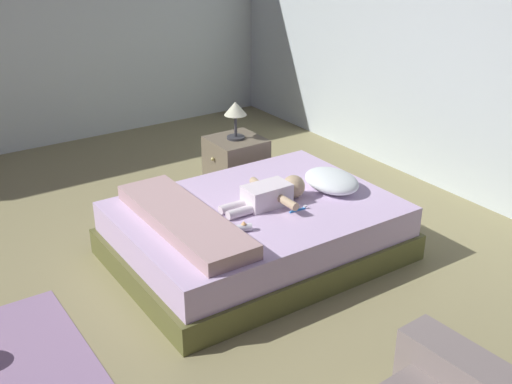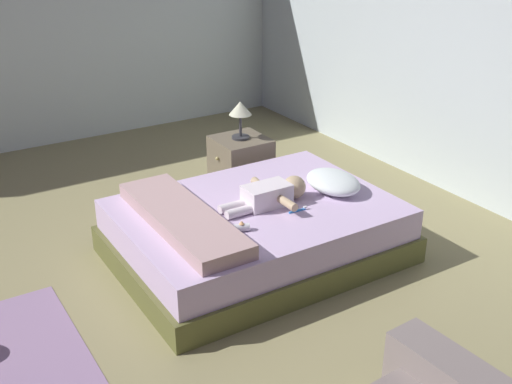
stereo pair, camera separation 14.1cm
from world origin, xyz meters
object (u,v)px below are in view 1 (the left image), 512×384
toothbrush (299,209)px  pillow (332,181)px  baby (272,194)px  nightstand (236,165)px  baby_bottle (244,227)px  bed (256,231)px  lamp (235,112)px

toothbrush → pillow: bearing=109.9°
baby → toothbrush: baby is taller
baby → nightstand: size_ratio=1.35×
pillow → baby_bottle: bearing=-77.9°
pillow → baby: (-0.05, -0.50, 0.00)m
pillow → baby_bottle: pillow is taller
baby_bottle → toothbrush: bearing=95.1°
toothbrush → baby_bottle: 0.48m
bed → toothbrush: bearing=40.1°
bed → nightstand: 1.14m
bed → lamp: 1.26m
toothbrush → nightstand: size_ratio=0.29×
nightstand → lamp: size_ratio=1.50×
baby → nightstand: (-1.07, 0.38, -0.23)m
baby_bottle → baby: bearing=121.7°
bed → lamp: bearing=154.7°
baby_bottle → bed: bearing=134.6°
lamp → baby_bottle: lamp is taller
pillow → nightstand: 1.15m
baby → nightstand: 1.16m
toothbrush → baby_bottle: (0.04, -0.47, 0.02)m
bed → lamp: size_ratio=5.95×
pillow → toothbrush: pillow is taller
nightstand → lamp: bearing=90.0°
toothbrush → lamp: bearing=167.0°
baby → nightstand: bearing=160.3°
baby → nightstand: baby is taller
nightstand → baby: bearing=-19.7°
toothbrush → baby: bearing=-155.0°
pillow → baby_bottle: (0.19, -0.88, -0.04)m
pillow → baby: 0.50m
nightstand → lamp: (0.00, 0.00, 0.48)m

